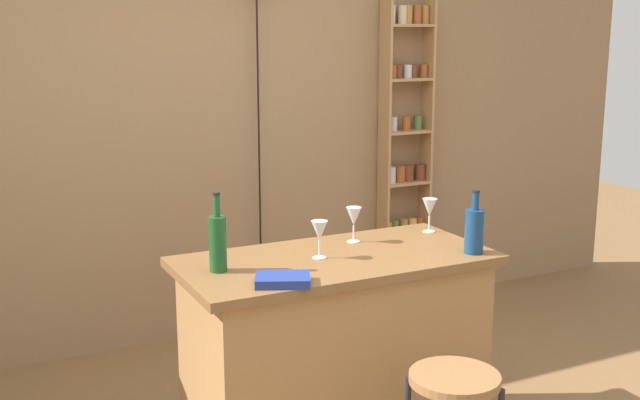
{
  "coord_description": "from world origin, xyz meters",
  "views": [
    {
      "loc": [
        -1.53,
        -2.6,
        1.88
      ],
      "look_at": [
        0.05,
        0.55,
        1.11
      ],
      "focal_mm": 44.45,
      "sensor_mm": 36.0,
      "label": 1
    }
  ],
  "objects_px": {
    "spice_shelf": "(405,152)",
    "bottle_olive_oil": "(474,229)",
    "wine_glass_left": "(354,217)",
    "wine_glass_right": "(430,208)",
    "cookbook": "(283,280)",
    "wine_glass_center": "(319,232)",
    "bottle_soda_blue": "(218,242)"
  },
  "relations": [
    {
      "from": "spice_shelf",
      "to": "bottle_olive_oil",
      "type": "bearing_deg",
      "value": -113.54
    },
    {
      "from": "wine_glass_left",
      "to": "wine_glass_right",
      "type": "bearing_deg",
      "value": -0.09
    },
    {
      "from": "bottle_olive_oil",
      "to": "cookbook",
      "type": "height_order",
      "value": "bottle_olive_oil"
    },
    {
      "from": "wine_glass_center",
      "to": "spice_shelf",
      "type": "bearing_deg",
      "value": 47.12
    },
    {
      "from": "bottle_olive_oil",
      "to": "wine_glass_center",
      "type": "bearing_deg",
      "value": 159.91
    },
    {
      "from": "bottle_olive_oil",
      "to": "bottle_soda_blue",
      "type": "bearing_deg",
      "value": 167.06
    },
    {
      "from": "wine_glass_left",
      "to": "cookbook",
      "type": "xyz_separation_m",
      "value": [
        -0.54,
        -0.41,
        -0.1
      ]
    },
    {
      "from": "wine_glass_center",
      "to": "wine_glass_right",
      "type": "height_order",
      "value": "same"
    },
    {
      "from": "spice_shelf",
      "to": "wine_glass_center",
      "type": "relative_size",
      "value": 12.61
    },
    {
      "from": "bottle_olive_oil",
      "to": "wine_glass_left",
      "type": "height_order",
      "value": "bottle_olive_oil"
    },
    {
      "from": "bottle_soda_blue",
      "to": "bottle_olive_oil",
      "type": "relative_size",
      "value": 1.16
    },
    {
      "from": "bottle_olive_oil",
      "to": "wine_glass_right",
      "type": "xyz_separation_m",
      "value": [
        0.04,
        0.4,
        0.01
      ]
    },
    {
      "from": "bottle_olive_oil",
      "to": "wine_glass_right",
      "type": "relative_size",
      "value": 1.72
    },
    {
      "from": "spice_shelf",
      "to": "bottle_soda_blue",
      "type": "height_order",
      "value": "spice_shelf"
    },
    {
      "from": "bottle_soda_blue",
      "to": "wine_glass_left",
      "type": "relative_size",
      "value": 1.99
    },
    {
      "from": "spice_shelf",
      "to": "bottle_olive_oil",
      "type": "xyz_separation_m",
      "value": [
        -0.76,
        -1.73,
        -0.04
      ]
    },
    {
      "from": "bottle_soda_blue",
      "to": "wine_glass_right",
      "type": "bearing_deg",
      "value": 7.38
    },
    {
      "from": "spice_shelf",
      "to": "cookbook",
      "type": "bearing_deg",
      "value": -133.74
    },
    {
      "from": "spice_shelf",
      "to": "bottle_olive_oil",
      "type": "height_order",
      "value": "spice_shelf"
    },
    {
      "from": "bottle_olive_oil",
      "to": "wine_glass_right",
      "type": "distance_m",
      "value": 0.4
    },
    {
      "from": "wine_glass_center",
      "to": "cookbook",
      "type": "height_order",
      "value": "wine_glass_center"
    },
    {
      "from": "wine_glass_left",
      "to": "wine_glass_right",
      "type": "distance_m",
      "value": 0.42
    },
    {
      "from": "bottle_soda_blue",
      "to": "bottle_olive_oil",
      "type": "distance_m",
      "value": 1.12
    },
    {
      "from": "wine_glass_left",
      "to": "wine_glass_center",
      "type": "relative_size",
      "value": 1.0
    },
    {
      "from": "wine_glass_left",
      "to": "bottle_olive_oil",
      "type": "bearing_deg",
      "value": -46.12
    },
    {
      "from": "wine_glass_left",
      "to": "bottle_soda_blue",
      "type": "bearing_deg",
      "value": -168.32
    },
    {
      "from": "bottle_soda_blue",
      "to": "wine_glass_center",
      "type": "distance_m",
      "value": 0.45
    },
    {
      "from": "wine_glass_right",
      "to": "cookbook",
      "type": "distance_m",
      "value": 1.05
    },
    {
      "from": "wine_glass_center",
      "to": "cookbook",
      "type": "relative_size",
      "value": 0.78
    },
    {
      "from": "spice_shelf",
      "to": "wine_glass_right",
      "type": "bearing_deg",
      "value": -118.27
    },
    {
      "from": "wine_glass_left",
      "to": "cookbook",
      "type": "distance_m",
      "value": 0.69
    },
    {
      "from": "spice_shelf",
      "to": "bottle_olive_oil",
      "type": "relative_size",
      "value": 7.32
    }
  ]
}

